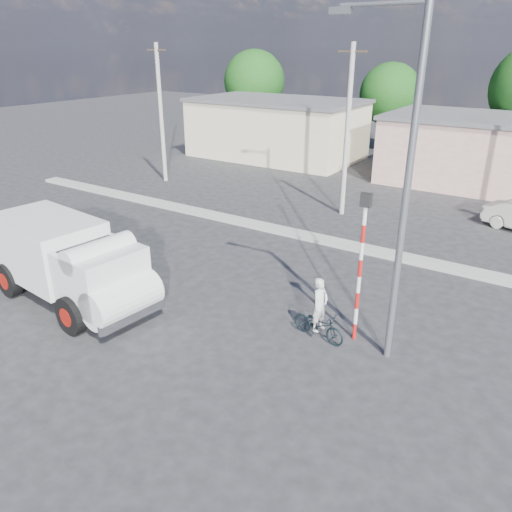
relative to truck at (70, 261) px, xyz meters
The scene contains 9 objects.
ground_plane 5.79m from the truck, 15.81° to the left, with size 120.00×120.00×0.00m, color #262629.
median 11.04m from the truck, 60.49° to the left, with size 40.00×0.80×0.16m, color #99968E.
truck is the anchor object (origin of this frame).
bicycle 8.17m from the truck, 17.72° to the left, with size 0.59×1.69×0.89m, color black.
cyclist 8.13m from the truck, 17.72° to the left, with size 0.59×0.39×1.61m, color silver.
traffic_pole 9.18m from the truck, 19.41° to the left, with size 0.28×0.18×4.36m.
streetlight 10.51m from the truck, 15.97° to the left, with size 2.34×0.22×9.00m.
building_row 24.42m from the truck, 74.58° to the left, with size 37.80×7.30×4.44m.
utility_poles 16.26m from the truck, 57.43° to the left, with size 35.40×0.24×8.00m.
Camera 1 is at (7.69, -10.42, 7.88)m, focal length 35.00 mm.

